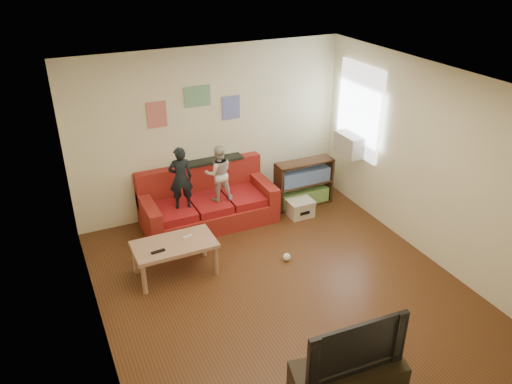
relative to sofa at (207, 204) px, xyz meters
name	(u,v)px	position (x,y,z in m)	size (l,w,h in m)	color
room_shell	(284,197)	(0.27, -2.07, 1.04)	(4.52, 5.02, 2.72)	#553018
sofa	(207,204)	(0.00, 0.00, 0.00)	(2.09, 0.96, 0.92)	maroon
child_a	(181,178)	(-0.45, -0.17, 0.62)	(0.36, 0.23, 0.98)	black
child_b	(219,173)	(0.15, -0.17, 0.58)	(0.44, 0.34, 0.90)	beige
coffee_table	(175,247)	(-0.89, -1.17, 0.11)	(1.09, 0.60, 0.49)	tan
remote	(158,251)	(-1.14, -1.29, 0.19)	(0.18, 0.05, 0.02)	black
game_controller	(187,237)	(-0.69, -1.12, 0.20)	(0.13, 0.04, 0.03)	silver
bookshelf	(304,185)	(1.68, -0.17, 0.05)	(1.00, 0.30, 0.80)	#3D2514
window	(359,111)	(2.49, -0.42, 1.33)	(0.04, 1.08, 1.48)	white
ac_unit	(350,144)	(2.37, -0.42, 0.77)	(0.28, 0.55, 0.35)	#B7B2A3
artwork_left	(157,115)	(-0.58, 0.41, 1.44)	(0.30, 0.01, 0.40)	#D87266
artwork_center	(197,96)	(0.07, 0.41, 1.64)	(0.42, 0.01, 0.32)	#72B27F
artwork_right	(231,108)	(0.62, 0.41, 1.39)	(0.30, 0.01, 0.38)	#727FCC
file_box	(300,208)	(1.43, -0.51, -0.16)	(0.41, 0.31, 0.28)	beige
tv_stand	(347,381)	(0.04, -3.88, -0.10)	(1.13, 0.38, 0.42)	black
television	(352,342)	(0.04, -3.88, 0.41)	(1.04, 0.14, 0.60)	black
tissue	(287,257)	(0.63, -1.54, -0.25)	(0.11, 0.11, 0.11)	white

